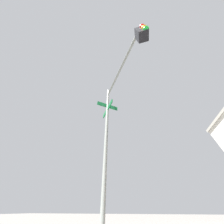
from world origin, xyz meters
TOP-DOWN VIEW (x-y plane):
  - traffic_signal_near at (-5.62, -5.94)m, footprint 2.96×2.30m

SIDE VIEW (x-z plane):
  - traffic_signal_near at x=-5.62m, z-range 1.24..7.17m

